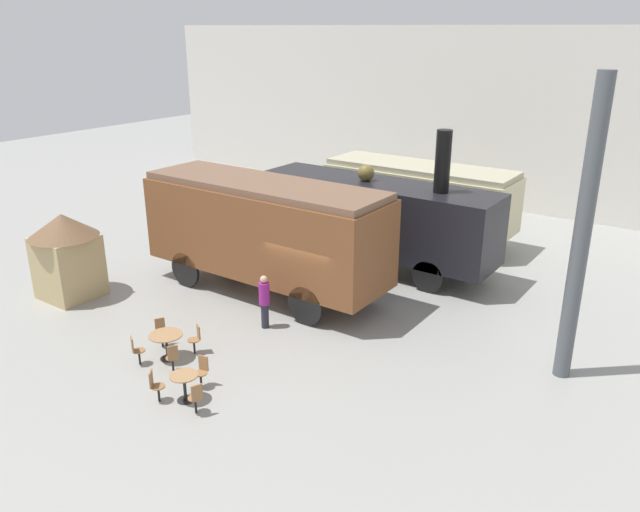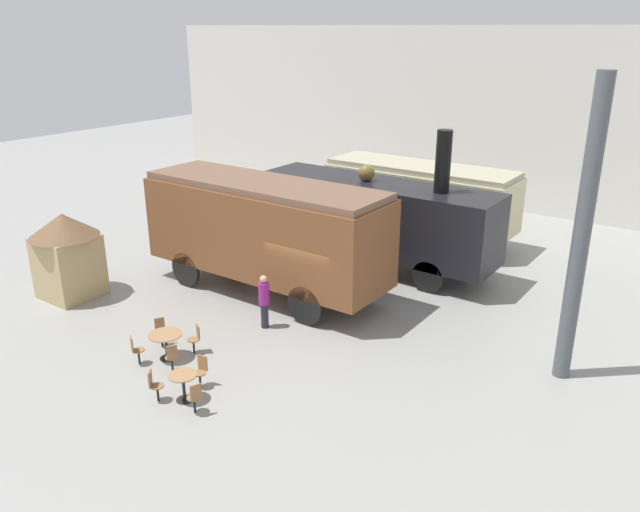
{
  "view_description": "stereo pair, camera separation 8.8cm",
  "coord_description": "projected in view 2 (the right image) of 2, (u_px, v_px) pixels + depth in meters",
  "views": [
    {
      "loc": [
        10.95,
        -15.23,
        8.93
      ],
      "look_at": [
        -0.48,
        1.0,
        1.6
      ],
      "focal_mm": 35.0,
      "sensor_mm": 36.0,
      "label": 1
    },
    {
      "loc": [
        11.03,
        -15.18,
        8.93
      ],
      "look_at": [
        -0.48,
        1.0,
        1.6
      ],
      "focal_mm": 35.0,
      "sensor_mm": 36.0,
      "label": 2
    }
  ],
  "objects": [
    {
      "name": "cafe_table_near",
      "position": [
        166.0,
        339.0,
        17.62
      ],
      "size": [
        0.95,
        0.95,
        0.78
      ],
      "color": "black",
      "rests_on": "ground_plane"
    },
    {
      "name": "cafe_chair_6",
      "position": [
        154.0,
        384.0,
        15.63
      ],
      "size": [
        0.41,
        0.4,
        0.87
      ],
      "rotation": [
        0.0,
        0.0,
        13.25
      ],
      "color": "black",
      "rests_on": "ground_plane"
    },
    {
      "name": "ticket_kiosk",
      "position": [
        67.0,
        251.0,
        21.44
      ],
      "size": [
        2.34,
        2.34,
        3.0
      ],
      "color": "tan",
      "rests_on": "ground_plane"
    },
    {
      "name": "cafe_chair_1",
      "position": [
        161.0,
        330.0,
        18.39
      ],
      "size": [
        0.4,
        0.39,
        0.87
      ],
      "rotation": [
        0.0,
        0.0,
        5.75
      ],
      "color": "black",
      "rests_on": "ground_plane"
    },
    {
      "name": "cafe_chair_4",
      "position": [
        195.0,
        396.0,
        15.1
      ],
      "size": [
        0.39,
        0.38,
        0.87
      ],
      "rotation": [
        0.0,
        0.0,
        9.06
      ],
      "color": "black",
      "rests_on": "ground_plane"
    },
    {
      "name": "cafe_chair_0",
      "position": [
        196.0,
        337.0,
        17.98
      ],
      "size": [
        0.39,
        0.4,
        0.87
      ],
      "rotation": [
        0.0,
        0.0,
        4.17
      ],
      "color": "black",
      "rests_on": "ground_plane"
    },
    {
      "name": "support_pillar",
      "position": [
        582.0,
        236.0,
        15.61
      ],
      "size": [
        0.44,
        0.44,
        8.0
      ],
      "color": "#4C5156",
      "rests_on": "ground_plane"
    },
    {
      "name": "cafe_chair_2",
      "position": [
        135.0,
        348.0,
        17.34
      ],
      "size": [
        0.39,
        0.4,
        0.87
      ],
      "rotation": [
        0.0,
        0.0,
        7.32
      ],
      "color": "black",
      "rests_on": "ground_plane"
    },
    {
      "name": "steam_locomotive",
      "position": [
        377.0,
        215.0,
        23.98
      ],
      "size": [
        9.55,
        2.45,
        5.6
      ],
      "color": "black",
      "rests_on": "ground_plane"
    },
    {
      "name": "cafe_table_mid",
      "position": [
        183.0,
        381.0,
        15.66
      ],
      "size": [
        0.72,
        0.72,
        0.74
      ],
      "color": "black",
      "rests_on": "ground_plane"
    },
    {
      "name": "cafe_chair_3",
      "position": [
        172.0,
        356.0,
        16.93
      ],
      "size": [
        0.4,
        0.39,
        0.87
      ],
      "rotation": [
        0.0,
        0.0,
        8.89
      ],
      "color": "black",
      "rests_on": "ground_plane"
    },
    {
      "name": "ground_plane",
      "position": [
        314.0,
        313.0,
        20.69
      ],
      "size": [
        80.0,
        80.0,
        0.0
      ],
      "primitive_type": "plane",
      "color": "gray"
    },
    {
      "name": "passenger_coach_vintage",
      "position": [
        420.0,
        195.0,
        27.1
      ],
      "size": [
        8.29,
        2.67,
        3.35
      ],
      "color": "beige",
      "rests_on": "ground_plane"
    },
    {
      "name": "backdrop_wall",
      "position": [
        499.0,
        120.0,
        31.28
      ],
      "size": [
        44.0,
        0.15,
        9.0
      ],
      "color": "silver",
      "rests_on": "ground_plane"
    },
    {
      "name": "cafe_chair_5",
      "position": [
        201.0,
        369.0,
        16.29
      ],
      "size": [
        0.36,
        0.37,
        0.87
      ],
      "rotation": [
        0.0,
        0.0,
        11.15
      ],
      "color": "black",
      "rests_on": "ground_plane"
    },
    {
      "name": "visitor_person",
      "position": [
        264.0,
        299.0,
        19.36
      ],
      "size": [
        0.34,
        0.34,
        1.75
      ],
      "color": "#262633",
      "rests_on": "ground_plane"
    },
    {
      "name": "passenger_coach_wooden",
      "position": [
        265.0,
        227.0,
        21.52
      ],
      "size": [
        9.0,
        2.79,
        4.02
      ],
      "color": "brown",
      "rests_on": "ground_plane"
    }
  ]
}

